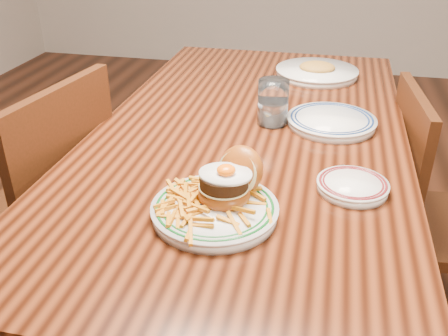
% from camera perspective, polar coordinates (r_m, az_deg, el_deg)
% --- Properties ---
extents(floor, '(6.00, 6.00, 0.00)m').
position_cam_1_polar(floor, '(1.83, 2.33, -17.53)').
color(floor, black).
rests_on(floor, ground).
extents(table, '(0.85, 1.60, 0.75)m').
position_cam_1_polar(table, '(1.43, 2.85, 1.15)').
color(table, black).
rests_on(table, floor).
extents(chair_left, '(0.48, 0.48, 0.91)m').
position_cam_1_polar(chair_left, '(1.57, -19.89, -5.45)').
color(chair_left, '#3B190C').
rests_on(chair_left, floor).
extents(chair_right, '(0.43, 0.43, 0.84)m').
position_cam_1_polar(chair_right, '(1.69, 22.74, -4.94)').
color(chair_right, '#3B190C').
rests_on(chair_right, floor).
extents(main_plate, '(0.26, 0.27, 0.12)m').
position_cam_1_polar(main_plate, '(1.01, -0.54, -3.52)').
color(main_plate, silver).
rests_on(main_plate, table).
extents(side_plate, '(0.16, 0.16, 0.02)m').
position_cam_1_polar(side_plate, '(1.13, 14.49, -1.93)').
color(side_plate, silver).
rests_on(side_plate, table).
extents(rear_plate, '(0.25, 0.25, 0.03)m').
position_cam_1_polar(rear_plate, '(1.44, 12.18, 5.30)').
color(rear_plate, silver).
rests_on(rear_plate, table).
extents(water_glass, '(0.09, 0.09, 0.13)m').
position_cam_1_polar(water_glass, '(1.41, 5.60, 7.17)').
color(water_glass, white).
rests_on(water_glass, table).
extents(far_plate, '(0.29, 0.29, 0.05)m').
position_cam_1_polar(far_plate, '(1.85, 10.57, 10.78)').
color(far_plate, silver).
rests_on(far_plate, table).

